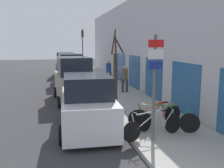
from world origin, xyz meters
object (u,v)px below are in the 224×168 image
at_px(bicycle_0, 153,126).
at_px(pedestrian_near, 125,77).
at_px(signpost, 154,83).
at_px(bicycle_2, 158,116).
at_px(parked_car_3, 66,66).
at_px(bicycle_1, 163,119).
at_px(bicycle_3, 157,114).
at_px(parked_car_2, 70,71).
at_px(traffic_light, 83,46).
at_px(parked_car_1, 74,81).
at_px(pedestrian_far, 109,70).
at_px(street_tree, 115,74).
at_px(parked_car_0, 87,105).

height_order(bicycle_0, pedestrian_near, pedestrian_near).
bearing_deg(pedestrian_near, signpost, -106.86).
bearing_deg(bicycle_2, parked_car_3, -23.20).
bearing_deg(bicycle_2, bicycle_1, 144.48).
height_order(bicycle_2, bicycle_3, bicycle_2).
height_order(parked_car_2, traffic_light, traffic_light).
height_order(parked_car_1, pedestrian_far, parked_car_1).
height_order(bicycle_0, pedestrian_far, pedestrian_far).
relative_size(pedestrian_far, street_tree, 0.48).
bearing_deg(parked_car_1, parked_car_2, 84.91).
bearing_deg(bicycle_2, street_tree, -17.77).
xyz_separation_m(bicycle_0, pedestrian_far, (1.16, 11.94, 0.65)).
height_order(parked_car_2, street_tree, street_tree).
bearing_deg(parked_car_3, bicycle_2, -79.14).
distance_m(bicycle_0, parked_car_3, 18.44).
xyz_separation_m(parked_car_3, pedestrian_near, (3.23, -10.45, 0.06)).
bearing_deg(bicycle_2, bicycle_3, -45.99).
bearing_deg(parked_car_0, pedestrian_near, 65.17).
relative_size(parked_car_1, pedestrian_far, 2.57).
distance_m(bicycle_2, parked_car_0, 2.72).
relative_size(parked_car_3, pedestrian_near, 2.78).
bearing_deg(parked_car_2, signpost, -84.87).
bearing_deg(parked_car_1, bicycle_3, -66.11).
relative_size(signpost, bicycle_0, 1.45).
height_order(signpost, street_tree, street_tree).
bearing_deg(parked_car_1, signpost, -77.54).
xyz_separation_m(parked_car_0, pedestrian_far, (3.13, 10.26, 0.22)).
height_order(bicycle_1, parked_car_1, parked_car_1).
bearing_deg(bicycle_3, signpost, 146.83).
xyz_separation_m(bicycle_1, bicycle_2, (0.03, 0.48, -0.03)).
height_order(bicycle_1, parked_car_2, parked_car_2).
height_order(parked_car_1, traffic_light, traffic_light).
height_order(bicycle_1, parked_car_0, parked_car_0).
relative_size(signpost, parked_car_2, 0.71).
xyz_separation_m(bicycle_3, street_tree, (-0.91, 3.03, 1.24)).
bearing_deg(pedestrian_near, bicycle_3, -102.26).
height_order(signpost, bicycle_2, signpost).
xyz_separation_m(parked_car_1, pedestrian_far, (3.21, 5.22, 0.06)).
bearing_deg(bicycle_3, street_tree, 10.89).
distance_m(parked_car_2, parked_car_3, 5.69).
bearing_deg(bicycle_3, bicycle_1, 165.95).
height_order(bicycle_2, parked_car_2, parked_car_2).
relative_size(parked_car_0, parked_car_2, 0.92).
height_order(bicycle_3, parked_car_0, parked_car_0).
height_order(street_tree, traffic_light, traffic_light).
distance_m(signpost, parked_car_3, 18.65).
height_order(signpost, bicycle_0, signpost).
distance_m(parked_car_3, traffic_light, 2.98).
xyz_separation_m(parked_car_1, traffic_light, (1.73, 10.02, 1.90)).
distance_m(parked_car_1, pedestrian_far, 6.13).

